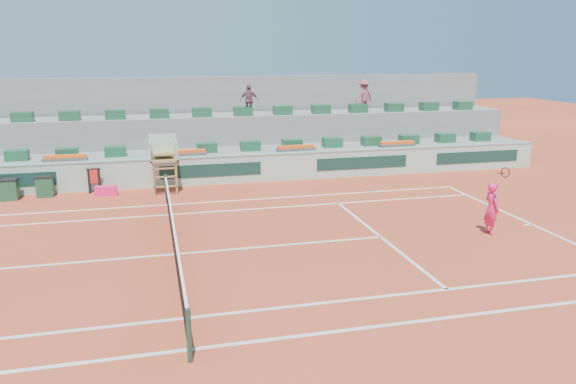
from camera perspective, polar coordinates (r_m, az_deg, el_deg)
name	(u,v)px	position (r m, az deg, el deg)	size (l,w,h in m)	color
ground	(175,254)	(16.64, -11.44, -6.23)	(90.00, 90.00, 0.00)	#A83820
seating_tier_lower	(163,163)	(26.81, -12.63, 2.86)	(36.00, 4.00, 1.20)	gray
seating_tier_upper	(161,143)	(28.26, -12.80, 4.87)	(36.00, 2.40, 2.60)	gray
stadium_back_wall	(159,121)	(29.72, -12.98, 7.06)	(36.00, 0.40, 4.40)	gray
player_bag	(106,191)	(23.88, -17.99, 0.11)	(0.87, 0.39, 0.39)	#FB206E
spectator_mid	(249,100)	(27.73, -3.96, 9.29)	(0.89, 0.37, 1.51)	#734D5C
spectator_right	(364,96)	(29.49, 7.70, 9.65)	(1.08, 0.62, 1.67)	#964B59
court_lines	(175,254)	(16.64, -11.44, -6.21)	(23.89, 11.09, 0.01)	silver
tennis_net	(174,237)	(16.46, -11.53, -4.51)	(0.10, 11.97, 1.10)	black
advertising_hoarding	(165,172)	(24.65, -12.43, 1.96)	(36.00, 0.34, 1.26)	#9DC6B1
umpire_chair	(164,156)	(23.49, -12.53, 3.62)	(1.10, 0.90, 2.40)	olive
seat_row_lower	(162,149)	(25.78, -12.67, 4.26)	(32.90, 0.60, 0.44)	#1B5331
seat_row_upper	(159,113)	(27.47, -12.94, 7.80)	(32.90, 0.60, 0.44)	#1B5331
flower_planters	(127,156)	(25.02, -16.04, 3.56)	(26.80, 0.36, 0.28)	#515151
drink_cooler_a	(45,186)	(24.53, -23.47, 0.54)	(0.65, 0.57, 0.84)	#18482B
drink_cooler_b	(9,189)	(24.60, -26.52, 0.25)	(0.73, 0.63, 0.84)	#18482B
towel_rack	(94,179)	(24.37, -19.10, 1.29)	(0.55, 0.09, 1.03)	black
tennis_player	(492,208)	(18.99, 19.98, -1.55)	(0.41, 0.87, 2.28)	#FB206E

